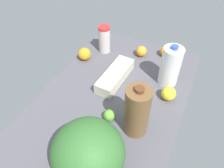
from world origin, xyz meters
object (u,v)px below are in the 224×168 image
object	(u,v)px
milk_jug	(170,66)
lime_far_back	(109,115)
chocolate_milk_jug	(137,111)
tumbler_cup	(104,39)
orange_near_front	(166,51)
egg_carton	(115,76)
orange_by_jug	(141,51)
orange_beside_bowl	(84,54)
watermelon	(88,152)
lemon_loose	(169,93)

from	to	relation	value
milk_jug	lime_far_back	size ratio (longest dim) A/B	4.39
chocolate_milk_jug	tumbler_cup	distance (cm)	66.37
chocolate_milk_jug	orange_near_front	xyz separation A→B (cm)	(63.48, 2.98, -9.47)
chocolate_milk_jug	egg_carton	world-z (taller)	chocolate_milk_jug
tumbler_cup	lime_far_back	size ratio (longest dim) A/B	3.22
egg_carton	orange_by_jug	bearing A→B (deg)	-7.69
lime_far_back	orange_beside_bowl	bearing A→B (deg)	44.27
tumbler_cup	milk_jug	size ratio (longest dim) A/B	0.73
egg_carton	tumbler_cup	size ratio (longest dim) A/B	1.68
orange_near_front	orange_beside_bowl	bearing A→B (deg)	119.49
lime_far_back	milk_jug	bearing A→B (deg)	-25.46
orange_by_jug	orange_beside_bowl	distance (cm)	37.75
watermelon	lemon_loose	distance (cm)	55.98
watermelon	orange_by_jug	distance (cm)	83.59
chocolate_milk_jug	orange_near_front	world-z (taller)	chocolate_milk_jug
watermelon	egg_carton	bearing A→B (deg)	14.06
lemon_loose	lime_far_back	world-z (taller)	lemon_loose
egg_carton	chocolate_milk_jug	bearing A→B (deg)	-136.70
milk_jug	orange_near_front	bearing A→B (deg)	18.20
watermelon	milk_jug	world-z (taller)	milk_jug
watermelon	lime_far_back	size ratio (longest dim) A/B	4.99
milk_jug	orange_beside_bowl	size ratio (longest dim) A/B	3.04
chocolate_milk_jug	orange_beside_bowl	bearing A→B (deg)	53.44
watermelon	lemon_loose	size ratio (longest dim) A/B	3.66
watermelon	orange_beside_bowl	distance (cm)	75.16
tumbler_cup	orange_beside_bowl	xyz separation A→B (cm)	(-14.04, 7.56, -5.14)
milk_jug	lime_far_back	xyz separation A→B (cm)	(-39.18, 18.65, -8.96)
orange_by_jug	watermelon	bearing A→B (deg)	-174.59
orange_by_jug	orange_beside_bowl	xyz separation A→B (cm)	(-19.69, 32.21, 0.61)
orange_near_front	tumbler_cup	bearing A→B (deg)	107.60
chocolate_milk_jug	milk_jug	world-z (taller)	chocolate_milk_jug
egg_carton	lemon_loose	size ratio (longest dim) A/B	3.98
tumbler_cup	orange_near_front	size ratio (longest dim) A/B	2.61
orange_by_jug	orange_near_front	distance (cm)	16.17
milk_jug	lemon_loose	distance (cm)	15.70
milk_jug	orange_beside_bowl	bearing A→B (deg)	92.04
tumbler_cup	orange_beside_bowl	size ratio (longest dim) A/B	2.23
chocolate_milk_jug	orange_near_front	bearing A→B (deg)	2.69
milk_jug	orange_by_jug	distance (cm)	30.00
orange_near_front	lemon_loose	distance (cm)	39.40
milk_jug	orange_by_jug	xyz separation A→B (cm)	(17.73, 22.74, -8.29)
watermelon	orange_by_jug	xyz separation A→B (cm)	(82.77, 7.84, -8.73)
watermelon	milk_jug	size ratio (longest dim) A/B	1.13
chocolate_milk_jug	lime_far_back	distance (cm)	16.93
milk_jug	lemon_loose	xyz separation A→B (cm)	(-12.98, -3.91, -7.92)
milk_jug	orange_beside_bowl	xyz separation A→B (cm)	(-1.96, 54.94, -7.68)
lime_far_back	lemon_loose	bearing A→B (deg)	-40.73
egg_carton	watermelon	bearing A→B (deg)	-163.07
lemon_loose	watermelon	bearing A→B (deg)	160.14
egg_carton	orange_by_jug	distance (cm)	30.01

